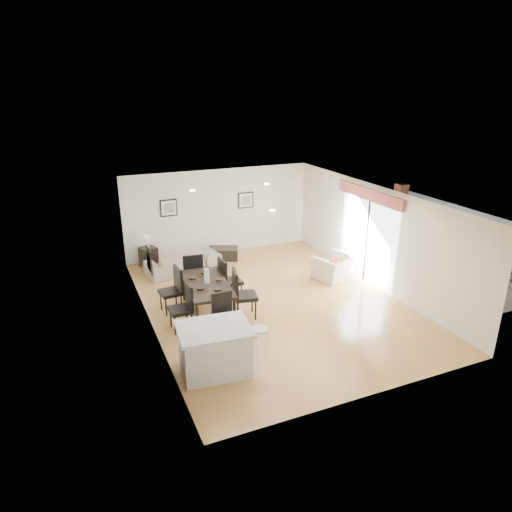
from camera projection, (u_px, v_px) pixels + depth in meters
name	position (u px, v px, depth m)	size (l,w,h in m)	color
ground	(272.00, 302.00, 11.44)	(8.00, 8.00, 0.00)	tan
wall_back	(219.00, 212.00, 14.41)	(6.00, 0.04, 2.70)	white
wall_front	(375.00, 328.00, 7.52)	(6.00, 0.04, 2.70)	white
wall_left	(147.00, 270.00, 9.86)	(0.04, 8.00, 2.70)	white
wall_right	(375.00, 236.00, 12.07)	(0.04, 8.00, 2.70)	white
ceiling	(273.00, 197.00, 10.49)	(6.00, 8.00, 0.02)	white
sofa	(184.00, 262.00, 13.22)	(2.12, 0.83, 0.62)	gray
armchair	(334.00, 267.00, 12.73)	(1.03, 0.90, 0.67)	beige
courtyard_plant_a	(453.00, 256.00, 13.47)	(0.67, 0.58, 0.74)	#365D28
courtyard_plant_b	(409.00, 241.00, 14.94)	(0.35, 0.35, 0.63)	#365D28
dining_table	(207.00, 286.00, 10.63)	(1.12, 1.99, 0.80)	black
dining_chair_wnear	(184.00, 304.00, 10.01)	(0.49, 0.49, 1.07)	black
dining_chair_wfar	(174.00, 287.00, 10.84)	(0.54, 0.54, 1.09)	black
dining_chair_enear	(241.00, 291.00, 10.50)	(0.62, 0.62, 1.17)	black
dining_chair_efar	(227.00, 278.00, 11.31)	(0.53, 0.53, 1.13)	black
dining_chair_head	(224.00, 313.00, 9.65)	(0.48, 0.48, 1.03)	black
dining_chair_foot	(193.00, 272.00, 11.67)	(0.57, 0.57, 1.13)	black
vase	(206.00, 272.00, 10.50)	(0.89, 1.39, 0.73)	white
coffee_table	(223.00, 253.00, 14.24)	(0.90, 0.54, 0.36)	black
side_table	(149.00, 257.00, 13.64)	(0.44, 0.44, 0.58)	black
table_lamp	(147.00, 240.00, 13.45)	(0.20, 0.20, 0.39)	white
cushion	(334.00, 263.00, 12.55)	(0.28, 0.09, 0.28)	#A62615
kitchen_island	(215.00, 349.00, 8.54)	(1.43, 1.16, 0.94)	silver
bar_stool	(260.00, 333.00, 8.83)	(0.32, 0.32, 0.71)	white
framed_print_back_left	(169.00, 208.00, 13.69)	(0.52, 0.04, 0.52)	black
framed_print_back_right	(246.00, 200.00, 14.61)	(0.52, 0.04, 0.52)	black
framed_print_left_wall	(149.00, 260.00, 9.60)	(0.04, 0.52, 0.52)	black
sliding_door	(368.00, 222.00, 12.20)	(0.12, 2.70, 2.57)	white
courtyard	(441.00, 229.00, 14.13)	(6.00, 6.00, 2.00)	gray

